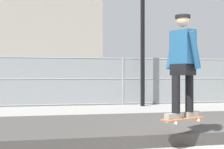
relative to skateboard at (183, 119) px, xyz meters
The scene contains 6 objects.
gravel_berm 1.71m from the skateboard, 62.40° to the left, with size 14.05×2.79×0.21m, color #3D3A38.
skateboard is the anchor object (origin of this frame).
skater 0.95m from the skateboard, 135.00° to the left, with size 0.70×0.62×1.66m.
chain_fence 7.22m from the skateboard, 83.85° to the left, with size 19.89×0.06×1.85m.
parked_car_near 10.49m from the skateboard, 97.16° to the left, with size 4.55×2.26×1.66m.
parked_car_mid 11.26m from the skateboard, 67.85° to the left, with size 4.51×2.16×1.66m.
Camera 1 is at (-2.88, -3.77, 1.16)m, focal length 49.93 mm.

